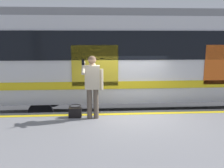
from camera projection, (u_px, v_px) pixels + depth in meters
ground_plane at (129, 137)px, 7.36m from camera, size 25.65×25.65×0.00m
platform at (141, 156)px, 5.32m from camera, size 17.10×3.99×0.87m
safety_line at (131, 114)px, 6.90m from camera, size 16.76×0.16×0.01m
track_rail_near at (124, 122)px, 8.52m from camera, size 22.23×0.08×0.16m
track_rail_far at (120, 110)px, 9.93m from camera, size 22.23×0.08×0.16m
train_carriage at (152, 55)px, 8.83m from camera, size 12.16×2.83×3.81m
passenger at (92, 82)px, 6.35m from camera, size 0.57×0.55×1.72m
handbag at (75, 112)px, 6.59m from camera, size 0.36×0.32×0.34m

